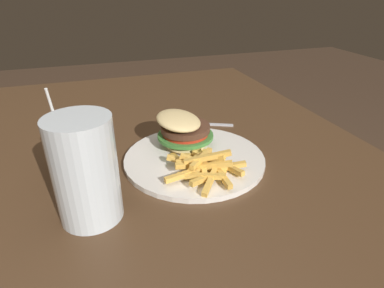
{
  "coord_description": "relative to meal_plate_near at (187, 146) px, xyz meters",
  "views": [
    {
      "loc": [
        -0.56,
        -0.0,
        1.03
      ],
      "look_at": [
        -0.04,
        -0.18,
        0.75
      ],
      "focal_mm": 30.0,
      "sensor_mm": 36.0,
      "label": 1
    }
  ],
  "objects": [
    {
      "name": "dining_table",
      "position": [
        0.02,
        0.17,
        -0.13
      ],
      "size": [
        1.22,
        1.12,
        0.71
      ],
      "color": "#4C331E",
      "rests_on": "ground_plane"
    },
    {
      "name": "meal_plate_near",
      "position": [
        0.0,
        0.0,
        0.0
      ],
      "size": [
        0.27,
        0.27,
        0.09
      ],
      "color": "white",
      "rests_on": "dining_table"
    },
    {
      "name": "beer_glass",
      "position": [
        -0.12,
        0.2,
        0.05
      ],
      "size": [
        0.09,
        0.09,
        0.16
      ],
      "color": "silver",
      "rests_on": "dining_table"
    },
    {
      "name": "juice_glass",
      "position": [
        0.02,
        0.22,
        0.02
      ],
      "size": [
        0.07,
        0.07,
        0.16
      ],
      "color": "silver",
      "rests_on": "dining_table"
    },
    {
      "name": "spoon",
      "position": [
        0.17,
        -0.02,
        -0.02
      ],
      "size": [
        0.1,
        0.16,
        0.01
      ],
      "rotation": [
        0.0,
        0.0,
        1.13
      ],
      "color": "silver",
      "rests_on": "dining_table"
    }
  ]
}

